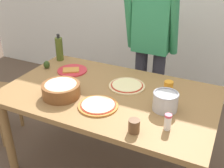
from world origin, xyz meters
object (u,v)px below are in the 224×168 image
steel_pot (165,101)px  avocado (47,65)px  cup_orange (168,87)px  dining_table (109,103)px  olive_oil_bottle (59,49)px  pizza_raw_on_board (127,86)px  salt_shaker (168,122)px  pizza_cooked_on_tray (98,105)px  person_cook (151,42)px  plate_with_slice (72,70)px  popcorn_bowl (61,89)px  cup_small_brown (134,126)px

steel_pot → avocado: bearing=170.1°
steel_pot → cup_orange: size_ratio=2.04×
dining_table → olive_oil_bottle: size_ratio=6.25×
pizza_raw_on_board → salt_shaker: salt_shaker is taller
dining_table → avocado: bearing=167.4°
pizza_cooked_on_tray → person_cook: bearing=86.7°
cup_orange → person_cook: bearing=120.9°
cup_orange → salt_shaker: size_ratio=0.80×
pizza_cooked_on_tray → plate_with_slice: plate_with_slice is taller
pizza_cooked_on_tray → steel_pot: steel_pot is taller
avocado → dining_table: bearing=-12.6°
plate_with_slice → dining_table: bearing=-23.5°
plate_with_slice → pizza_raw_on_board: bearing=-5.8°
salt_shaker → avocado: salt_shaker is taller
pizza_raw_on_board → salt_shaker: size_ratio=2.70×
olive_oil_bottle → salt_shaker: 1.38m
dining_table → cup_orange: 0.47m
popcorn_bowl → cup_small_brown: 0.66m
pizza_cooked_on_tray → olive_oil_bottle: 0.93m
avocado → pizza_raw_on_board: bearing=-0.8°
person_cook → pizza_raw_on_board: size_ratio=5.65×
dining_table → pizza_cooked_on_tray: size_ratio=5.68×
person_cook → plate_with_slice: size_ratio=6.23×
pizza_raw_on_board → dining_table: bearing=-120.2°
pizza_raw_on_board → plate_with_slice: 0.55m
olive_oil_bottle → cup_small_brown: bearing=-34.9°
dining_table → salt_shaker: 0.60m
olive_oil_bottle → pizza_raw_on_board: bearing=-15.9°
olive_oil_bottle → salt_shaker: (1.23, -0.62, -0.06)m
olive_oil_bottle → cup_small_brown: 1.29m
pizza_cooked_on_tray → olive_oil_bottle: olive_oil_bottle is taller
person_cook → steel_pot: (0.37, -0.80, -0.11)m
steel_pot → cup_small_brown: size_ratio=2.04×
cup_small_brown → avocado: 1.17m
avocado → pizza_cooked_on_tray: bearing=-26.9°
pizza_cooked_on_tray → cup_orange: size_ratio=3.31×
pizza_raw_on_board → cup_small_brown: cup_small_brown is taller
pizza_raw_on_board → steel_pot: steel_pot is taller
dining_table → cup_orange: cup_orange is taller
person_cook → steel_pot: bearing=-65.0°
dining_table → cup_small_brown: (0.35, -0.37, 0.13)m
pizza_raw_on_board → cup_small_brown: size_ratio=3.37×
person_cook → steel_pot: 0.89m
dining_table → person_cook: 0.81m
cup_small_brown → cup_orange: bearing=84.8°
pizza_raw_on_board → popcorn_bowl: bearing=-137.8°
pizza_raw_on_board → pizza_cooked_on_tray: 0.36m
cup_small_brown → pizza_raw_on_board: bearing=117.1°
olive_oil_bottle → popcorn_bowl: bearing=-54.0°
pizza_raw_on_board → olive_oil_bottle: size_ratio=1.12×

